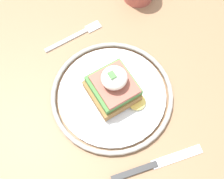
# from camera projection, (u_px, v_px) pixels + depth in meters

# --- Properties ---
(ground_plane) EXTENTS (6.00, 6.00, 0.00)m
(ground_plane) POSITION_uv_depth(u_px,v_px,m) (113.00, 164.00, 1.30)
(ground_plane) COLOR #B2ADA3
(dining_table) EXTENTS (1.01, 0.83, 0.76)m
(dining_table) POSITION_uv_depth(u_px,v_px,m) (114.00, 122.00, 0.71)
(dining_table) COLOR #846042
(dining_table) RESTS_ON ground_plane
(plate) EXTENTS (0.27, 0.27, 0.02)m
(plate) POSITION_uv_depth(u_px,v_px,m) (112.00, 95.00, 0.61)
(plate) COLOR silver
(plate) RESTS_ON dining_table
(sandwich) EXTENTS (0.11, 0.10, 0.09)m
(sandwich) POSITION_uv_depth(u_px,v_px,m) (113.00, 86.00, 0.58)
(sandwich) COLOR olive
(sandwich) RESTS_ON plate
(fork) EXTENTS (0.02, 0.15, 0.00)m
(fork) POSITION_uv_depth(u_px,v_px,m) (76.00, 35.00, 0.68)
(fork) COLOR silver
(fork) RESTS_ON dining_table
(knife) EXTENTS (0.06, 0.19, 0.01)m
(knife) POSITION_uv_depth(u_px,v_px,m) (150.00, 166.00, 0.55)
(knife) COLOR #2D2D2D
(knife) RESTS_ON dining_table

